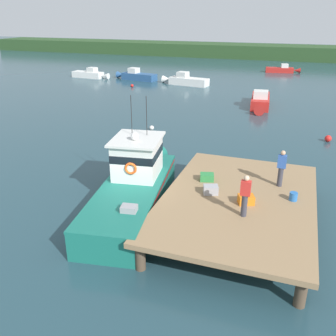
% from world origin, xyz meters
% --- Properties ---
extents(ground_plane, '(200.00, 200.00, 0.00)m').
position_xyz_m(ground_plane, '(0.00, 0.00, 0.00)').
color(ground_plane, '#23424C').
extents(dock, '(6.00, 9.00, 1.20)m').
position_xyz_m(dock, '(4.80, 0.00, 1.07)').
color(dock, '#4C3D2D').
rests_on(dock, ground).
extents(main_fishing_boat, '(3.77, 9.96, 4.80)m').
position_xyz_m(main_fishing_boat, '(0.11, 0.10, 1.01)').
color(main_fishing_boat, '#196B5B').
rests_on(main_fishing_boat, ground).
extents(crate_stack_mid_dock, '(0.72, 0.64, 0.36)m').
position_xyz_m(crate_stack_mid_dock, '(5.15, -0.40, 1.38)').
color(crate_stack_mid_dock, orange).
rests_on(crate_stack_mid_dock, dock).
extents(crate_stack_near_edge, '(0.71, 0.61, 0.36)m').
position_xyz_m(crate_stack_near_edge, '(3.63, 0.00, 1.38)').
color(crate_stack_near_edge, '#9E9EA3').
rests_on(crate_stack_near_edge, dock).
extents(crate_single_far, '(0.70, 0.58, 0.33)m').
position_xyz_m(crate_single_far, '(3.17, 1.21, 1.36)').
color(crate_single_far, '#2D8442').
rests_on(crate_single_far, dock).
extents(bait_bucket, '(0.32, 0.32, 0.34)m').
position_xyz_m(bait_bucket, '(6.89, 0.52, 1.37)').
color(bait_bucket, '#2866B2').
rests_on(bait_bucket, dock).
extents(deckhand_by_the_boat, '(0.36, 0.22, 1.63)m').
position_xyz_m(deckhand_by_the_boat, '(6.27, 1.72, 2.06)').
color(deckhand_by_the_boat, '#383842').
rests_on(deckhand_by_the_boat, dock).
extents(deckhand_further_back, '(0.36, 0.22, 1.63)m').
position_xyz_m(deckhand_further_back, '(5.21, -1.38, 2.06)').
color(deckhand_further_back, '#383842').
rests_on(deckhand_further_back, dock).
extents(moored_boat_mid_harbor, '(5.93, 2.29, 1.48)m').
position_xyz_m(moored_boat_mid_harbor, '(-13.71, 31.34, 0.51)').
color(moored_boat_mid_harbor, '#285184').
rests_on(moored_boat_mid_harbor, ground).
extents(moored_boat_near_channel, '(2.04, 6.34, 1.59)m').
position_xyz_m(moored_boat_near_channel, '(3.23, 21.38, 0.55)').
color(moored_boat_near_channel, red).
rests_on(moored_boat_near_channel, ground).
extents(moored_boat_far_right, '(5.45, 1.75, 1.37)m').
position_xyz_m(moored_boat_far_right, '(-20.16, 30.67, 0.47)').
color(moored_boat_far_right, white).
rests_on(moored_boat_far_right, ground).
extents(moored_boat_far_left, '(6.08, 2.30, 1.52)m').
position_xyz_m(moored_boat_far_left, '(-6.61, 29.98, 0.52)').
color(moored_boat_far_left, white).
rests_on(moored_boat_far_left, ground).
extents(moored_boat_off_the_point, '(4.94, 1.79, 1.24)m').
position_xyz_m(moored_boat_off_the_point, '(3.70, 44.10, 0.42)').
color(moored_boat_off_the_point, red).
rests_on(moored_boat_off_the_point, ground).
extents(mooring_buoy_outer, '(0.45, 0.45, 0.45)m').
position_xyz_m(mooring_buoy_outer, '(8.82, 12.71, 0.23)').
color(mooring_buoy_outer, red).
rests_on(mooring_buoy_outer, ground).
extents(mooring_buoy_spare_mooring, '(0.34, 0.34, 0.34)m').
position_xyz_m(mooring_buoy_spare_mooring, '(-3.54, 11.24, 0.17)').
color(mooring_buoy_spare_mooring, silver).
rests_on(mooring_buoy_spare_mooring, ground).
extents(mooring_buoy_inshore, '(0.35, 0.35, 0.35)m').
position_xyz_m(mooring_buoy_inshore, '(-12.11, 26.44, 0.17)').
color(mooring_buoy_inshore, red).
rests_on(mooring_buoy_inshore, ground).
extents(far_shoreline, '(120.00, 8.00, 2.40)m').
position_xyz_m(far_shoreline, '(0.00, 62.00, 1.20)').
color(far_shoreline, '#284723').
rests_on(far_shoreline, ground).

